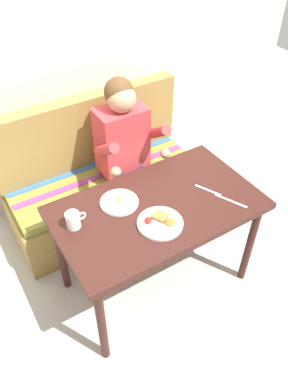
# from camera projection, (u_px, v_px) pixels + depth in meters

# --- Properties ---
(ground_plane) EXTENTS (8.00, 8.00, 0.00)m
(ground_plane) POSITION_uv_depth(u_px,v_px,m) (155.00, 280.00, 2.68)
(ground_plane) COLOR #ACA89D
(back_wall) EXTENTS (4.40, 0.10, 2.60)m
(back_wall) POSITION_uv_depth(u_px,v_px,m) (59.00, 38.00, 2.62)
(back_wall) COLOR beige
(back_wall) RESTS_ON ground
(table) EXTENTS (1.20, 0.70, 0.73)m
(table) POSITION_uv_depth(u_px,v_px,m) (157.00, 215.00, 2.25)
(table) COLOR #361814
(table) RESTS_ON ground
(couch) EXTENTS (1.44, 0.56, 1.00)m
(couch) POSITION_uv_depth(u_px,v_px,m) (103.00, 185.00, 2.94)
(couch) COLOR olive
(couch) RESTS_ON ground
(person) EXTENTS (0.45, 0.61, 1.21)m
(person) POSITION_uv_depth(u_px,v_px,m) (127.00, 147.00, 2.61)
(person) COLOR #BF363A
(person) RESTS_ON ground
(plate_breakfast) EXTENTS (0.25, 0.25, 0.05)m
(plate_breakfast) POSITION_uv_depth(u_px,v_px,m) (160.00, 222.00, 2.07)
(plate_breakfast) COLOR white
(plate_breakfast) RESTS_ON table
(plate_eggs) EXTENTS (0.22, 0.22, 0.04)m
(plate_eggs) POSITION_uv_depth(u_px,v_px,m) (119.00, 202.00, 2.20)
(plate_eggs) COLOR white
(plate_eggs) RESTS_ON table
(coffee_mug) EXTENTS (0.12, 0.08, 0.09)m
(coffee_mug) POSITION_uv_depth(u_px,v_px,m) (73.00, 220.00, 2.04)
(coffee_mug) COLOR white
(coffee_mug) RESTS_ON table
(fork) EXTENTS (0.09, 0.16, 0.00)m
(fork) POSITION_uv_depth(u_px,v_px,m) (208.00, 190.00, 2.29)
(fork) COLOR silver
(fork) RESTS_ON table
(knife) EXTENTS (0.10, 0.19, 0.00)m
(knife) POSITION_uv_depth(u_px,v_px,m) (231.00, 201.00, 2.22)
(knife) COLOR silver
(knife) RESTS_ON table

